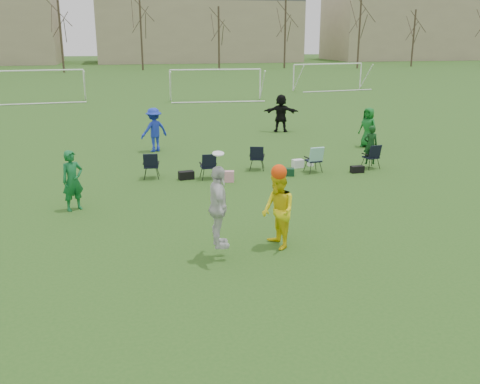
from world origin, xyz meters
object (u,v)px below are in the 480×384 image
object	(u,v)px
fielder_green_near	(73,181)
fielder_blue	(154,130)
fielder_black	(281,113)
goal_mid	(216,76)
goal_left	(35,77)
goal_right	(328,69)
fielder_green_far	(368,127)
center_contest	(252,208)

from	to	relation	value
fielder_green_near	fielder_blue	xyz separation A→B (m)	(2.95, 8.00, 0.07)
fielder_black	goal_mid	world-z (taller)	goal_mid
fielder_blue	goal_left	xyz separation A→B (m)	(-7.78, 21.09, 0.94)
fielder_green_near	goal_right	size ratio (longest dim) A/B	0.25
fielder_green_far	goal_mid	world-z (taller)	goal_mid
fielder_green_far	fielder_black	xyz separation A→B (m)	(-2.81, 4.81, 0.09)
fielder_black	center_contest	world-z (taller)	center_contest
goal_left	goal_right	size ratio (longest dim) A/B	1.01
fielder_green_near	goal_right	bearing A→B (deg)	27.16
fielder_green_near	fielder_green_far	world-z (taller)	fielder_green_far
fielder_blue	goal_left	bearing A→B (deg)	-94.85
fielder_blue	fielder_green_far	distance (m)	9.93
fielder_green_far	goal_right	distance (m)	27.55
fielder_black	fielder_green_near	bearing A→B (deg)	67.42
fielder_green_near	goal_mid	xyz separation A→B (m)	(9.17, 27.09, 1.01)
fielder_blue	goal_left	size ratio (longest dim) A/B	0.27
fielder_black	goal_right	bearing A→B (deg)	-99.48
fielder_blue	goal_left	distance (m)	22.50
fielder_green_far	goal_right	bearing A→B (deg)	133.15
fielder_black	center_contest	xyz separation A→B (m)	(-5.55, -16.02, 0.10)
fielder_green_near	fielder_green_far	distance (m)	14.53
fielder_green_far	goal_right	world-z (taller)	goal_right
fielder_green_far	fielder_black	size ratio (longest dim) A/B	0.91
fielder_green_far	goal_left	size ratio (longest dim) A/B	0.25
goal_left	goal_mid	world-z (taller)	same
fielder_green_far	center_contest	size ratio (longest dim) A/B	0.72
fielder_blue	fielder_green_far	bearing A→B (deg)	148.28
fielder_blue	fielder_green_far	world-z (taller)	fielder_blue
goal_right	fielder_blue	bearing A→B (deg)	-133.99
center_contest	fielder_green_far	bearing A→B (deg)	53.29
fielder_green_near	goal_mid	world-z (taller)	goal_mid
fielder_blue	center_contest	bearing A→B (deg)	71.84
fielder_black	goal_right	xyz separation A→B (m)	(11.17, 21.42, 0.91)
fielder_green_near	goal_left	distance (m)	29.50
goal_right	goal_left	bearing A→B (deg)	-179.25
fielder_black	center_contest	distance (m)	16.95
fielder_blue	fielder_black	world-z (taller)	fielder_black
fielder_blue	goal_mid	xyz separation A→B (m)	(6.22, 19.09, 0.94)
fielder_green_far	center_contest	bearing A→B (deg)	-65.89
goal_mid	goal_right	world-z (taller)	same
center_contest	goal_left	distance (m)	34.72
fielder_green_far	goal_right	size ratio (longest dim) A/B	0.25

